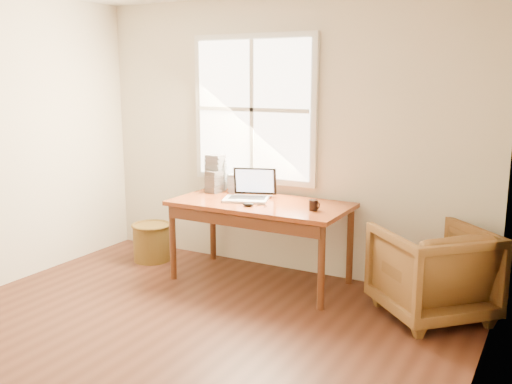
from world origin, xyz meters
TOP-DOWN VIEW (x-y plane):
  - room_shell at (-0.02, 0.16)m, footprint 4.04×4.54m
  - desk at (0.00, 1.80)m, footprint 1.60×0.80m
  - armchair at (1.55, 1.76)m, footprint 1.12×1.12m
  - wicker_stool at (-1.27, 1.80)m, footprint 0.41×0.41m
  - laptop at (-0.15, 1.79)m, footprint 0.46×0.47m
  - mouse at (-0.01, 1.60)m, footprint 0.11×0.08m
  - coffee_mug at (0.54, 1.73)m, footprint 0.08×0.08m
  - cd_stack_a at (-0.62, 2.08)m, footprint 0.18×0.18m
  - cd_stack_b at (-0.61, 1.96)m, footprint 0.16×0.15m
  - cd_stack_c at (-0.63, 2.04)m, footprint 0.16×0.14m
  - cd_stack_d at (-0.41, 2.07)m, footprint 0.17×0.16m

SIDE VIEW (x-z plane):
  - wicker_stool at x=-1.27m, z-range 0.00..0.37m
  - armchair at x=1.55m, z-range 0.00..0.73m
  - desk at x=0.00m, z-range 0.71..0.75m
  - mouse at x=-0.01m, z-range 0.75..0.78m
  - coffee_mug at x=0.54m, z-range 0.75..0.84m
  - cd_stack_d at x=-0.41m, z-range 0.75..0.93m
  - cd_stack_b at x=-0.61m, z-range 0.75..0.96m
  - laptop at x=-0.15m, z-range 0.75..1.01m
  - cd_stack_a at x=-0.62m, z-range 0.75..1.04m
  - cd_stack_c at x=-0.63m, z-range 0.75..1.11m
  - room_shell at x=-0.02m, z-range 0.00..2.64m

